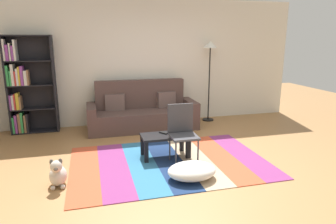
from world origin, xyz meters
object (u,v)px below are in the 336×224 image
at_px(couch, 142,113).
at_px(folding_chair, 182,129).
at_px(standing_lamp, 210,55).
at_px(dog, 58,174).
at_px(pouf, 192,171).
at_px(tv_remote, 163,133).
at_px(bookshelf, 25,87).
at_px(coffee_table, 165,139).

relative_size(couch, folding_chair, 2.51).
bearing_deg(standing_lamp, dog, -141.11).
bearing_deg(pouf, tv_remote, 100.13).
distance_m(bookshelf, standing_lamp, 3.90).
relative_size(bookshelf, tv_remote, 12.86).
distance_m(bookshelf, coffee_table, 3.12).
xyz_separation_m(couch, pouf, (0.23, -2.54, -0.22)).
relative_size(coffee_table, pouf, 1.12).
height_order(bookshelf, standing_lamp, bookshelf).
bearing_deg(tv_remote, standing_lamp, 15.34).
relative_size(dog, folding_chair, 0.44).
height_order(bookshelf, pouf, bookshelf).
bearing_deg(pouf, folding_chair, 85.66).
relative_size(coffee_table, dog, 1.88).
xyz_separation_m(standing_lamp, folding_chair, (-1.31, -2.16, -0.97)).
distance_m(couch, pouf, 2.56).
bearing_deg(bookshelf, coffee_table, -40.15).
height_order(couch, pouf, couch).
bearing_deg(couch, pouf, -84.87).
bearing_deg(folding_chair, standing_lamp, 73.57).
height_order(bookshelf, coffee_table, bookshelf).
bearing_deg(coffee_table, standing_lamp, 51.39).
xyz_separation_m(coffee_table, folding_chair, (0.21, -0.25, 0.23)).
height_order(dog, tv_remote, dog).
bearing_deg(folding_chair, bookshelf, 153.77).
bearing_deg(coffee_table, bookshelf, 139.85).
bearing_deg(coffee_table, tv_remote, 95.25).
relative_size(standing_lamp, folding_chair, 2.00).
xyz_separation_m(bookshelf, dog, (0.76, -2.56, -0.77)).
bearing_deg(coffee_table, pouf, -79.43).
relative_size(pouf, tv_remote, 4.44).
relative_size(couch, standing_lamp, 1.26).
relative_size(bookshelf, folding_chair, 2.14).
height_order(coffee_table, tv_remote, tv_remote).
bearing_deg(pouf, standing_lamp, 63.78).
distance_m(pouf, dog, 1.76).
relative_size(dog, standing_lamp, 0.22).
bearing_deg(bookshelf, standing_lamp, -0.96).
relative_size(coffee_table, folding_chair, 0.83).
height_order(standing_lamp, tv_remote, standing_lamp).
bearing_deg(dog, pouf, -8.69).
height_order(couch, dog, couch).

